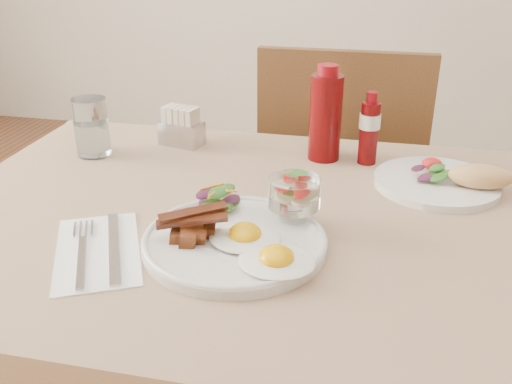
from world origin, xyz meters
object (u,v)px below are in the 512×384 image
Objects in this scene: main_plate at (235,242)px; table at (312,278)px; ketchup_bottle at (326,116)px; sugar_caddy at (181,128)px; fruit_cup at (294,193)px; water_glass at (92,130)px; second_plate at (447,180)px; hot_sauce_bottle at (369,129)px; chair_far at (340,189)px.

table is at bearing 32.93° from main_plate.
ketchup_bottle reaches higher than sugar_caddy.
sugar_caddy is (-0.34, 0.33, 0.13)m from table.
table is 0.15m from fruit_cup.
water_glass reaches higher than fruit_cup.
sugar_caddy is at bearing 168.51° from second_plate.
water_glass reaches higher than table.
fruit_cup is 0.69× the size of water_glass.
ketchup_bottle is 1.61× the size of water_glass.
second_plate is at bearing 40.12° from fruit_cup.
table is 8.97× the size of hot_sauce_bottle.
main_plate is 1.43× the size of ketchup_bottle.
table is 0.36m from ketchup_bottle.
water_glass is (-0.39, 0.31, 0.05)m from main_plate.
hot_sauce_bottle is (0.10, 0.31, 0.01)m from fruit_cup.
chair_far is at bearing 40.69° from water_glass.
ketchup_bottle is at bearing 157.45° from second_plate.
second_plate is at bearing -22.55° from ketchup_bottle.
second_plate is (0.22, -0.45, 0.24)m from chair_far.
ketchup_bottle is 0.09m from hot_sauce_bottle.
second_plate is at bearing -31.71° from hot_sauce_bottle.
main_plate is at bearing -38.63° from water_glass.
ketchup_bottle reaches higher than hot_sauce_bottle.
sugar_caddy is at bearing 135.49° from table.
water_glass is at bearing -135.83° from sugar_caddy.
sugar_caddy is 0.85× the size of water_glass.
ketchup_bottle is 1.32× the size of hot_sauce_bottle.
main_plate is 0.12m from fruit_cup.
chair_far is at bearing 100.95° from hot_sauce_bottle.
main_plate is 0.41m from ketchup_bottle.
table is at bearing -25.26° from water_glass.
sugar_caddy is at bearing 132.70° from fruit_cup.
water_glass is at bearing 178.58° from second_plate.
fruit_cup is at bearing 44.76° from main_plate.
ketchup_bottle is at bearing -93.40° from chair_far.
hot_sauce_bottle is at bearing 77.55° from table.
table is at bearing -135.10° from second_plate.
water_glass is at bearing -139.31° from chair_far.
second_plate is at bearing 41.27° from main_plate.
chair_far is 4.76× the size of ketchup_bottle.
table is 0.57m from water_glass.
main_plate is 1.89× the size of hot_sauce_bottle.
chair_far is at bearing 86.97° from fruit_cup.
chair_far is at bearing 58.77° from sugar_caddy.
main_plate is 0.46m from sugar_caddy.
water_glass is (-0.48, -0.08, -0.04)m from ketchup_bottle.
sugar_caddy reaches higher than main_plate.
chair_far is 0.72m from fruit_cup.
ketchup_bottle is at bearing 175.74° from hot_sauce_bottle.
fruit_cup reaches higher than main_plate.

